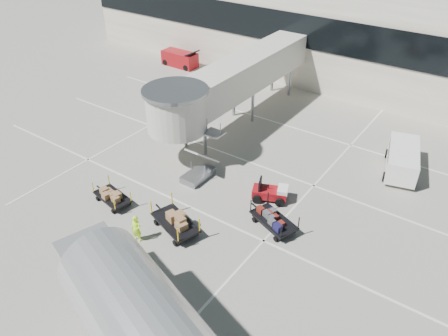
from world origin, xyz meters
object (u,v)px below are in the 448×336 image
Objects in this scene: ground_worker at (136,229)px; belt_loader at (180,59)px; suitcase_cart at (274,220)px; box_cart_near at (175,221)px; baggage_tug at (271,193)px; box_cart_far at (112,197)px; minivan at (403,157)px.

ground_worker is 29.76m from belt_loader.
suitcase_cart is 0.92× the size of box_cart_near.
baggage_tug is at bearing -36.36° from belt_loader.
belt_loader is at bearing 130.13° from box_cart_far.
box_cart_far is (-5.16, -0.42, -0.09)m from box_cart_near.
suitcase_cart is 6.21m from box_cart_near.
baggage_tug is 0.68× the size of suitcase_cart.
ground_worker is 20.01m from minivan.
ground_worker is at bearing -54.51° from belt_loader.
baggage_tug is 0.57× the size of belt_loader.
belt_loader reaches higher than ground_worker.
belt_loader reaches higher than suitcase_cart.
box_cart_far is 1.88× the size of ground_worker.
box_cart_far is at bearing 143.61° from ground_worker.
box_cart_far is (-8.53, -6.49, -0.06)m from baggage_tug.
belt_loader is (-21.56, 16.18, 0.28)m from baggage_tug.
box_cart_far is at bearing -165.51° from baggage_tug.
box_cart_near is 0.76× the size of minivan.
ground_worker is at bearing -115.58° from suitcase_cart.
box_cart_near is at bearing 48.40° from ground_worker.
suitcase_cart is 8.47m from ground_worker.
box_cart_far is at bearing -148.89° from minivan.
baggage_tug reaches higher than suitcase_cart.
suitcase_cart is at bearing -127.16° from minivan.
baggage_tug is 1.42× the size of ground_worker.
baggage_tug is at bearing 47.52° from box_cart_far.
belt_loader is at bearing 150.10° from minivan.
belt_loader is (-17.05, 24.38, -0.08)m from ground_worker.
suitcase_cart is at bearing 32.30° from box_cart_far.
minivan is 1.19× the size of belt_loader.
belt_loader is (-13.03, 22.67, 0.33)m from box_cart_far.
minivan reaches higher than baggage_tug.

